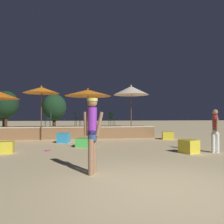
{
  "coord_description": "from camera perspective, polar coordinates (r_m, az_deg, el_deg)",
  "views": [
    {
      "loc": [
        -1.68,
        -3.93,
        1.37
      ],
      "look_at": [
        0.0,
        7.1,
        1.58
      ],
      "focal_mm": 35.0,
      "sensor_mm": 36.0,
      "label": 1
    }
  ],
  "objects": [
    {
      "name": "bistro_chair_2",
      "position": [
        14.3,
        -9.24,
        -1.36
      ],
      "size": [
        0.43,
        0.43,
        0.9
      ],
      "rotation": [
        0.0,
        0.0,
        1.27
      ],
      "color": "#1E4C47",
      "rests_on": "wooden_deck"
    },
    {
      "name": "cube_seat_2",
      "position": [
        13.34,
        14.36,
        -5.96
      ],
      "size": [
        0.77,
        0.77,
        0.45
      ],
      "rotation": [
        0.0,
        0.0,
        -0.27
      ],
      "color": "yellow",
      "rests_on": "ground"
    },
    {
      "name": "patio_umbrella_1",
      "position": [
        13.2,
        -17.96,
        5.43
      ],
      "size": [
        2.03,
        2.03,
        3.12
      ],
      "color": "brown",
      "rests_on": "ground"
    },
    {
      "name": "person_0",
      "position": [
        9.06,
        25.36,
        -4.2
      ],
      "size": [
        0.28,
        0.43,
        1.62
      ],
      "rotation": [
        0.0,
        0.0,
        2.95
      ],
      "color": "white",
      "rests_on": "ground"
    },
    {
      "name": "cube_seat_3",
      "position": [
        8.68,
        19.45,
        -8.45
      ],
      "size": [
        0.73,
        0.73,
        0.49
      ],
      "rotation": [
        0.0,
        0.0,
        0.4
      ],
      "color": "yellow",
      "rests_on": "ground"
    },
    {
      "name": "wooden_deck",
      "position": [
        14.48,
        -10.16,
        -5.15
      ],
      "size": [
        10.12,
        2.7,
        0.75
      ],
      "color": "olive",
      "rests_on": "ground"
    },
    {
      "name": "background_tree_1",
      "position": [
        27.22,
        -26.4,
        1.17
      ],
      "size": [
        2.57,
        2.57,
        3.8
      ],
      "color": "#3D2B1C",
      "rests_on": "ground"
    },
    {
      "name": "background_tree_0",
      "position": [
        24.5,
        -25.95,
        1.81
      ],
      "size": [
        2.41,
        2.41,
        3.9
      ],
      "color": "#3D2B1C",
      "rests_on": "ground"
    },
    {
      "name": "frisbee_disc",
      "position": [
        9.01,
        -16.41,
        -9.67
      ],
      "size": [
        0.24,
        0.24,
        0.03
      ],
      "color": "#E54C99",
      "rests_on": "ground"
    },
    {
      "name": "cube_seat_1",
      "position": [
        9.92,
        -7.51,
        -7.89
      ],
      "size": [
        0.72,
        0.72,
        0.38
      ],
      "rotation": [
        0.0,
        0.0,
        -0.23
      ],
      "color": "#4CC651",
      "rests_on": "ground"
    },
    {
      "name": "person_1",
      "position": [
        5.2,
        -5.16,
        -4.8
      ],
      "size": [
        0.49,
        0.3,
        1.8
      ],
      "rotation": [
        0.0,
        0.0,
        1.12
      ],
      "color": "#997051",
      "rests_on": "ground"
    },
    {
      "name": "bistro_chair_0",
      "position": [
        14.64,
        -0.19,
        -1.37
      ],
      "size": [
        0.47,
        0.47,
        0.9
      ],
      "rotation": [
        0.0,
        0.0,
        2.57
      ],
      "color": "#1E4C47",
      "rests_on": "wooden_deck"
    },
    {
      "name": "ground_plane",
      "position": [
        4.49,
        14.59,
        -18.82
      ],
      "size": [
        120.0,
        120.0,
        0.0
      ],
      "primitive_type": "plane",
      "color": "#D1B784"
    },
    {
      "name": "bistro_chair_1",
      "position": [
        14.71,
        -16.07,
        -1.32
      ],
      "size": [
        0.43,
        0.42,
        0.9
      ],
      "rotation": [
        0.0,
        0.0,
        4.99
      ],
      "color": "#1E4C47",
      "rests_on": "wooden_deck"
    },
    {
      "name": "cube_seat_0",
      "position": [
        9.04,
        -25.87,
        -8.29
      ],
      "size": [
        0.56,
        0.56,
        0.44
      ],
      "rotation": [
        0.0,
        0.0,
        0.12
      ],
      "color": "yellow",
      "rests_on": "ground"
    },
    {
      "name": "cube_seat_4",
      "position": [
        11.58,
        -12.54,
        -6.62
      ],
      "size": [
        0.7,
        0.7,
        0.49
      ],
      "rotation": [
        0.0,
        0.0,
        -0.29
      ],
      "color": "#2D9EDB",
      "rests_on": "ground"
    },
    {
      "name": "background_tree_2",
      "position": [
        19.09,
        -14.86,
        1.22
      ],
      "size": [
        2.0,
        2.0,
        3.24
      ],
      "color": "#3D2B1C",
      "rests_on": "ground"
    },
    {
      "name": "patio_umbrella_2",
      "position": [
        13.78,
        5.01,
        5.59
      ],
      "size": [
        2.22,
        2.22,
        3.32
      ],
      "color": "brown",
      "rests_on": "ground"
    },
    {
      "name": "patio_umbrella_0",
      "position": [
        13.48,
        -6.32,
        4.97
      ],
      "size": [
        2.81,
        2.81,
        3.07
      ],
      "color": "brown",
      "rests_on": "ground"
    }
  ]
}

